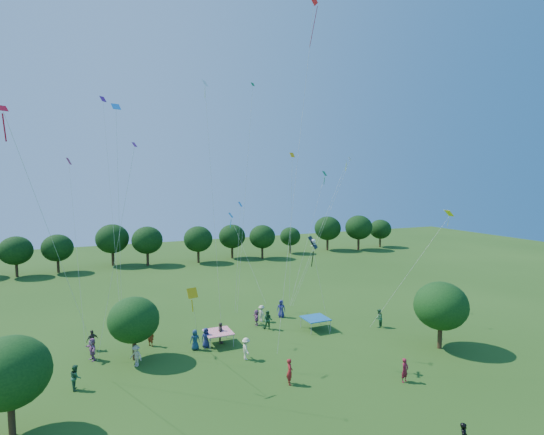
% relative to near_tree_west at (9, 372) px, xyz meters
% --- Properties ---
extents(near_tree_west, '(4.24, 4.24, 5.48)m').
position_rel_near_tree_west_xyz_m(near_tree_west, '(0.00, 0.00, 0.00)').
color(near_tree_west, '#422B19').
rests_on(near_tree_west, ground).
extents(near_tree_north, '(3.85, 3.85, 4.88)m').
position_rel_near_tree_west_xyz_m(near_tree_north, '(7.07, 7.48, -0.42)').
color(near_tree_north, '#422B19').
rests_on(near_tree_north, ground).
extents(near_tree_east, '(4.31, 4.31, 5.50)m').
position_rel_near_tree_west_xyz_m(near_tree_east, '(30.17, -0.22, -0.01)').
color(near_tree_east, '#422B19').
rests_on(near_tree_east, ground).
extents(treeline, '(88.01, 8.77, 6.77)m').
position_rel_near_tree_west_xyz_m(treeline, '(14.77, 44.20, 0.53)').
color(treeline, '#422B19').
rests_on(treeline, ground).
extents(tent_red_stripe, '(2.20, 2.20, 1.10)m').
position_rel_near_tree_west_xyz_m(tent_red_stripe, '(13.82, 7.85, -2.53)').
color(tent_red_stripe, red).
rests_on(tent_red_stripe, ground).
extents(tent_blue, '(2.20, 2.20, 1.10)m').
position_rel_near_tree_west_xyz_m(tent_blue, '(23.02, 7.67, -2.53)').
color(tent_blue, '#165892').
rests_on(tent_blue, ground).
extents(crowd_person_0, '(0.98, 0.87, 1.76)m').
position_rel_near_tree_west_xyz_m(crowd_person_0, '(21.58, 12.07, -2.68)').
color(crowd_person_0, navy).
rests_on(crowd_person_0, ground).
extents(crowd_person_1, '(0.69, 0.54, 1.65)m').
position_rel_near_tree_west_xyz_m(crowd_person_1, '(23.57, -3.65, -2.74)').
color(crowd_person_1, maroon).
rests_on(crowd_person_1, ground).
extents(crowd_person_2, '(0.97, 0.91, 1.76)m').
position_rel_near_tree_west_xyz_m(crowd_person_2, '(18.99, 9.39, -2.68)').
color(crowd_person_2, '#22502C').
rests_on(crowd_person_2, ground).
extents(crowd_person_3, '(0.55, 1.13, 1.70)m').
position_rel_near_tree_west_xyz_m(crowd_person_3, '(14.90, 4.09, -2.71)').
color(crowd_person_3, beige).
rests_on(crowd_person_3, ground).
extents(crowd_person_4, '(0.79, 1.14, 1.78)m').
position_rel_near_tree_west_xyz_m(crowd_person_4, '(14.05, 7.98, -2.67)').
color(crowd_person_4, '#443E37').
rests_on(crowd_person_4, ground).
extents(crowd_person_5, '(1.05, 1.70, 1.72)m').
position_rel_near_tree_west_xyz_m(crowd_person_5, '(4.09, 8.70, -2.70)').
color(crowd_person_5, '#98588E').
rests_on(crowd_person_5, ground).
extents(crowd_person_6, '(0.82, 0.45, 1.65)m').
position_rel_near_tree_west_xyz_m(crowd_person_6, '(11.76, 7.52, -2.74)').
color(crowd_person_6, '#1A374E').
rests_on(crowd_person_6, ground).
extents(crowd_person_7, '(0.58, 0.75, 1.76)m').
position_rel_near_tree_west_xyz_m(crowd_person_7, '(16.23, -0.79, -2.68)').
color(crowd_person_7, maroon).
rests_on(crowd_person_7, ground).
extents(crowd_person_8, '(0.95, 0.84, 1.71)m').
position_rel_near_tree_west_xyz_m(crowd_person_8, '(28.72, 5.79, -2.71)').
color(crowd_person_8, '#265834').
rests_on(crowd_person_8, ground).
extents(crowd_person_9, '(0.78, 1.14, 1.61)m').
position_rel_near_tree_west_xyz_m(crowd_person_9, '(19.30, 11.67, -2.76)').
color(crowd_person_9, beige).
rests_on(crowd_person_9, ground).
extents(crowd_person_10, '(1.07, 0.82, 1.66)m').
position_rel_near_tree_west_xyz_m(crowd_person_10, '(4.13, 10.77, -2.73)').
color(crowd_person_10, '#3D3731').
rests_on(crowd_person_10, ground).
extents(crowd_person_11, '(0.81, 1.49, 1.51)m').
position_rel_near_tree_west_xyz_m(crowd_person_11, '(18.44, 10.89, -2.81)').
color(crowd_person_11, '#894F75').
rests_on(crowd_person_11, ground).
extents(crowd_person_12, '(0.84, 0.50, 1.64)m').
position_rel_near_tree_west_xyz_m(crowd_person_12, '(12.69, 7.61, -2.74)').
color(crowd_person_12, navy).
rests_on(crowd_person_12, ground).
extents(crowd_person_13, '(0.74, 0.78, 1.77)m').
position_rel_near_tree_west_xyz_m(crowd_person_13, '(8.58, 9.75, -2.68)').
color(crowd_person_13, maroon).
rests_on(crowd_person_13, ground).
extents(crowd_person_14, '(0.53, 0.86, 1.66)m').
position_rel_near_tree_west_xyz_m(crowd_person_14, '(3.03, 4.24, -2.73)').
color(crowd_person_14, '#25583A').
rests_on(crowd_person_14, ground).
extents(crowd_person_15, '(1.04, 1.09, 1.59)m').
position_rel_near_tree_west_xyz_m(crowd_person_15, '(7.05, 6.24, -2.77)').
color(crowd_person_15, '#B7AB92').
rests_on(crowd_person_15, ground).
extents(pirate_kite, '(2.94, 1.86, 8.30)m').
position_rel_near_tree_west_xyz_m(pirate_kite, '(19.28, 1.52, 5.47)').
color(pirate_kite, black).
extents(red_high_kite, '(4.39, 2.85, 26.26)m').
position_rel_near_tree_west_xyz_m(red_high_kite, '(19.59, 3.28, 18.35)').
color(red_high_kite, red).
extents(small_kite_0, '(3.82, 8.39, 15.78)m').
position_rel_near_tree_west_xyz_m(small_kite_0, '(1.91, -0.65, 8.61)').
color(small_kite_0, red).
extents(small_kite_1, '(1.09, 2.36, 14.91)m').
position_rel_near_tree_west_xyz_m(small_kite_1, '(21.64, 10.00, 8.63)').
color(small_kite_1, '#FFAC0D').
extents(small_kite_2, '(7.80, 2.26, 14.54)m').
position_rel_near_tree_west_xyz_m(small_kite_2, '(27.48, 12.63, 7.61)').
color(small_kite_2, '#E2F315').
extents(small_kite_3, '(1.77, 0.49, 21.18)m').
position_rel_near_tree_west_xyz_m(small_kite_3, '(17.67, 11.18, 11.11)').
color(small_kite_3, '#157837').
extents(small_kite_4, '(0.73, 0.64, 18.20)m').
position_rel_near_tree_west_xyz_m(small_kite_4, '(6.40, 9.22, 11.90)').
color(small_kite_4, blue).
extents(small_kite_5, '(2.79, 2.91, 14.78)m').
position_rel_near_tree_west_xyz_m(small_kite_5, '(6.09, 3.21, 7.41)').
color(small_kite_5, '#901886').
extents(small_kite_6, '(5.42, 2.01, 14.63)m').
position_rel_near_tree_west_xyz_m(small_kite_6, '(25.93, 10.02, 7.37)').
color(small_kite_6, silver).
extents(small_kite_7, '(2.51, 4.80, 8.95)m').
position_rel_near_tree_west_xyz_m(small_kite_7, '(18.35, 16.71, 5.24)').
color(small_kite_7, '#0D85CF').
extents(small_kite_8, '(0.92, 5.05, 14.24)m').
position_rel_near_tree_west_xyz_m(small_kite_8, '(3.05, 12.28, 8.98)').
color(small_kite_8, '#BD0B30').
extents(small_kite_9, '(2.00, 5.81, 5.39)m').
position_rel_near_tree_west_xyz_m(small_kite_9, '(10.39, 2.00, 2.23)').
color(small_kite_9, '#E0A30B').
extents(small_kite_10, '(4.81, 4.17, 10.07)m').
position_rel_near_tree_west_xyz_m(small_kite_10, '(29.67, -0.09, 6.16)').
color(small_kite_10, yellow).
extents(small_kite_11, '(4.66, 1.18, 13.32)m').
position_rel_near_tree_west_xyz_m(small_kite_11, '(25.79, 12.19, 8.29)').
color(small_kite_11, '#17833E').
extents(small_kite_12, '(0.93, 0.59, 10.39)m').
position_rel_near_tree_west_xyz_m(small_kite_12, '(17.09, 11.73, 5.97)').
color(small_kite_12, '#1785EA').
extents(small_kite_13, '(0.88, 6.14, 19.71)m').
position_rel_near_tree_west_xyz_m(small_kite_13, '(5.89, 13.59, 12.28)').
color(small_kite_13, '#6E1686').
extents(small_kite_14, '(1.81, 1.58, 20.50)m').
position_rel_near_tree_west_xyz_m(small_kite_14, '(13.60, 9.22, 13.11)').
color(small_kite_14, white).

